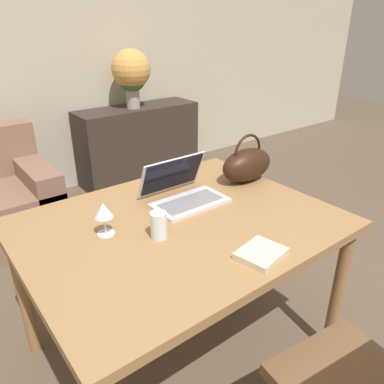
{
  "coord_description": "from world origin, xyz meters",
  "views": [
    {
      "loc": [
        -0.82,
        -0.6,
        1.56
      ],
      "look_at": [
        0.08,
        0.56,
        0.88
      ],
      "focal_mm": 35.0,
      "sensor_mm": 36.0,
      "label": 1
    }
  ],
  "objects_px": {
    "handbag": "(247,164)",
    "flower_vase": "(131,73)",
    "drinking_glass": "(159,225)",
    "laptop": "(181,189)",
    "wine_glass": "(104,212)"
  },
  "relations": [
    {
      "from": "drinking_glass",
      "to": "flower_vase",
      "type": "relative_size",
      "value": 0.2
    },
    {
      "from": "laptop",
      "to": "drinking_glass",
      "type": "bearing_deg",
      "value": -141.01
    },
    {
      "from": "laptop",
      "to": "wine_glass",
      "type": "distance_m",
      "value": 0.45
    },
    {
      "from": "wine_glass",
      "to": "handbag",
      "type": "distance_m",
      "value": 0.86
    },
    {
      "from": "drinking_glass",
      "to": "handbag",
      "type": "height_order",
      "value": "handbag"
    },
    {
      "from": "drinking_glass",
      "to": "handbag",
      "type": "xyz_separation_m",
      "value": [
        0.7,
        0.2,
        0.04
      ]
    },
    {
      "from": "laptop",
      "to": "wine_glass",
      "type": "height_order",
      "value": "laptop"
    },
    {
      "from": "wine_glass",
      "to": "flower_vase",
      "type": "xyz_separation_m",
      "value": [
        1.27,
        2.0,
        0.24
      ]
    },
    {
      "from": "wine_glass",
      "to": "handbag",
      "type": "bearing_deg",
      "value": 3.39
    },
    {
      "from": "wine_glass",
      "to": "laptop",
      "type": "bearing_deg",
      "value": 9.59
    },
    {
      "from": "wine_glass",
      "to": "drinking_glass",
      "type": "bearing_deg",
      "value": -43.28
    },
    {
      "from": "handbag",
      "to": "flower_vase",
      "type": "xyz_separation_m",
      "value": [
        0.41,
        1.94,
        0.25
      ]
    },
    {
      "from": "flower_vase",
      "to": "laptop",
      "type": "bearing_deg",
      "value": -113.41
    },
    {
      "from": "drinking_glass",
      "to": "flower_vase",
      "type": "xyz_separation_m",
      "value": [
        1.11,
        2.15,
        0.29
      ]
    },
    {
      "from": "wine_glass",
      "to": "handbag",
      "type": "xyz_separation_m",
      "value": [
        0.86,
        0.05,
        -0.01
      ]
    }
  ]
}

